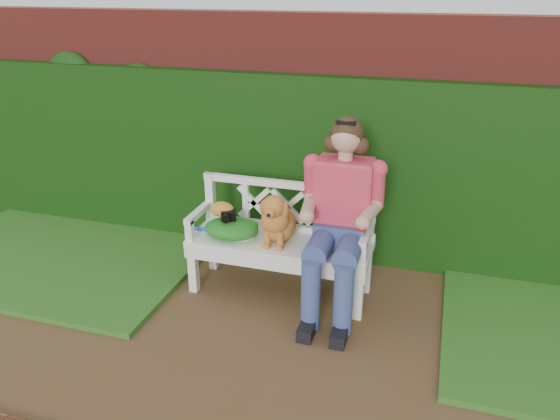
# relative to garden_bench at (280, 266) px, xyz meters

# --- Properties ---
(ground) EXTENTS (60.00, 60.00, 0.00)m
(ground) POSITION_rel_garden_bench_xyz_m (0.24, -0.90, -0.24)
(ground) COLOR brown
(brick_wall) EXTENTS (10.00, 0.30, 2.20)m
(brick_wall) POSITION_rel_garden_bench_xyz_m (0.24, 1.00, 0.86)
(brick_wall) COLOR maroon
(brick_wall) RESTS_ON ground
(ivy_hedge) EXTENTS (10.00, 0.18, 1.70)m
(ivy_hedge) POSITION_rel_garden_bench_xyz_m (0.24, 0.78, 0.61)
(ivy_hedge) COLOR #10390C
(ivy_hedge) RESTS_ON ground
(grass_left) EXTENTS (2.60, 2.00, 0.05)m
(grass_left) POSITION_rel_garden_bench_xyz_m (-2.16, 0.00, -0.21)
(grass_left) COLOR #2D5C22
(grass_left) RESTS_ON ground
(garden_bench) EXTENTS (1.58, 0.60, 0.48)m
(garden_bench) POSITION_rel_garden_bench_xyz_m (0.00, 0.00, 0.00)
(garden_bench) COLOR white
(garden_bench) RESTS_ON ground
(seated_woman) EXTENTS (0.95, 1.08, 1.58)m
(seated_woman) POSITION_rel_garden_bench_xyz_m (0.50, -0.02, 0.55)
(seated_woman) COLOR #CF5158
(seated_woman) RESTS_ON ground
(dog) EXTENTS (0.38, 0.46, 0.45)m
(dog) POSITION_rel_garden_bench_xyz_m (-0.01, -0.03, 0.47)
(dog) COLOR #9C5B31
(dog) RESTS_ON garden_bench
(tennis_racket) EXTENTS (0.64, 0.33, 0.03)m
(tennis_racket) POSITION_rel_garden_bench_xyz_m (-0.40, -0.02, 0.25)
(tennis_racket) COLOR white
(tennis_racket) RESTS_ON garden_bench
(green_bag) EXTENTS (0.48, 0.38, 0.16)m
(green_bag) POSITION_rel_garden_bench_xyz_m (-0.40, -0.05, 0.32)
(green_bag) COLOR #238427
(green_bag) RESTS_ON garden_bench
(camera_item) EXTENTS (0.15, 0.13, 0.08)m
(camera_item) POSITION_rel_garden_bench_xyz_m (-0.42, -0.06, 0.44)
(camera_item) COLOR black
(camera_item) RESTS_ON green_bag
(baseball_glove) EXTENTS (0.24, 0.20, 0.13)m
(baseball_glove) POSITION_rel_garden_bench_xyz_m (-0.50, -0.02, 0.46)
(baseball_glove) COLOR #BF7E25
(baseball_glove) RESTS_ON green_bag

